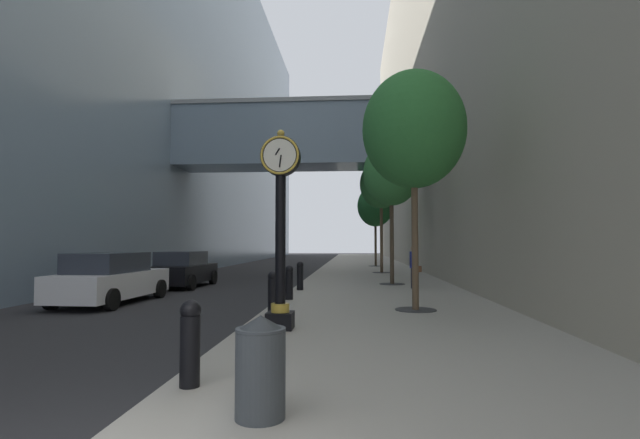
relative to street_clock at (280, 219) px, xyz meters
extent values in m
plane|color=#262628|center=(-0.87, 20.66, -2.44)|extent=(110.00, 110.00, 0.00)
cube|color=#9E998E|center=(2.46, 23.66, -2.37)|extent=(6.66, 80.00, 0.14)
cube|color=slate|center=(-13.31, 23.66, 12.00)|extent=(9.00, 80.00, 28.89)
cube|color=slate|center=(-1.51, 17.32, 5.63)|extent=(15.20, 3.20, 3.45)
cube|color=gray|center=(-1.51, 17.32, 7.48)|extent=(15.20, 3.40, 0.24)
cube|color=#A89E89|center=(10.28, 23.66, 12.34)|extent=(9.00, 80.00, 29.56)
cube|color=black|center=(0.00, 0.01, -2.13)|extent=(0.55, 0.55, 0.35)
cylinder|color=gold|center=(0.00, 0.01, -1.86)|extent=(0.39, 0.38, 0.18)
cylinder|color=black|center=(0.00, 0.01, -0.43)|extent=(0.22, 0.22, 2.69)
cylinder|color=black|center=(0.00, 0.01, 1.33)|extent=(0.84, 0.28, 0.84)
torus|color=gold|center=(0.00, -0.14, 1.33)|extent=(0.82, 0.05, 0.82)
cylinder|color=silver|center=(0.00, -0.14, 1.33)|extent=(0.69, 0.01, 0.69)
cylinder|color=silver|center=(0.00, 0.16, 1.33)|extent=(0.69, 0.01, 0.69)
sphere|color=gold|center=(0.00, 0.01, 1.83)|extent=(0.16, 0.16, 0.16)
cube|color=black|center=(-0.04, -0.15, 1.40)|extent=(0.11, 0.01, 0.16)
cube|color=black|center=(0.02, -0.15, 1.20)|extent=(0.06, 0.01, 0.26)
cylinder|color=black|center=(-0.51, -3.95, -1.86)|extent=(0.25, 0.25, 0.88)
sphere|color=black|center=(-0.51, -3.95, -1.35)|extent=(0.26, 0.26, 0.26)
cylinder|color=black|center=(-0.51, 2.02, -1.86)|extent=(0.25, 0.25, 0.88)
sphere|color=black|center=(-0.51, 2.02, -1.35)|extent=(0.26, 0.26, 0.26)
cylinder|color=black|center=(-0.51, 5.01, -1.86)|extent=(0.25, 0.25, 0.88)
sphere|color=black|center=(-0.51, 5.01, -1.35)|extent=(0.26, 0.26, 0.26)
cylinder|color=black|center=(-0.51, 7.99, -1.86)|extent=(0.25, 0.25, 0.88)
sphere|color=black|center=(-0.51, 7.99, -1.35)|extent=(0.26, 0.26, 0.26)
cylinder|color=#333335|center=(3.18, 2.97, -2.29)|extent=(1.10, 1.10, 0.02)
cylinder|color=brown|center=(3.18, 2.97, -0.39)|extent=(0.18, 0.18, 3.84)
ellipsoid|color=#2D7033|center=(3.18, 2.97, 2.58)|extent=(2.80, 2.80, 3.22)
cylinder|color=#333335|center=(3.18, 10.75, -2.29)|extent=(1.10, 1.10, 0.02)
cylinder|color=#4C3D2D|center=(3.18, 10.75, -0.35)|extent=(0.18, 0.18, 3.91)
ellipsoid|color=#387F3D|center=(3.18, 10.75, 2.53)|extent=(2.47, 2.47, 2.84)
cylinder|color=#333335|center=(3.18, 18.52, -2.29)|extent=(1.10, 1.10, 0.02)
cylinder|color=brown|center=(3.18, 18.52, -0.12)|extent=(0.18, 0.18, 4.37)
ellipsoid|color=#387F3D|center=(3.18, 18.52, 3.03)|extent=(2.57, 2.57, 2.96)
cylinder|color=#333335|center=(3.18, 26.30, -2.29)|extent=(1.10, 1.10, 0.02)
cylinder|color=brown|center=(3.18, 26.30, -0.51)|extent=(0.18, 0.18, 3.59)
ellipsoid|color=#23602D|center=(3.18, 26.30, 2.32)|extent=(2.77, 2.77, 3.18)
cylinder|color=#383D42|center=(0.58, -4.92, -1.84)|extent=(0.52, 0.52, 0.92)
cone|color=#272A2E|center=(0.58, -4.92, -1.33)|extent=(0.53, 0.53, 0.16)
cylinder|color=#23232D|center=(3.90, 8.95, -1.90)|extent=(0.30, 0.30, 0.80)
cylinder|color=navy|center=(3.90, 8.95, -1.18)|extent=(0.39, 0.39, 0.65)
sphere|color=#9E7556|center=(3.90, 8.95, -0.73)|extent=(0.25, 0.25, 0.25)
cube|color=brown|center=(4.12, 8.98, -1.54)|extent=(0.15, 0.22, 0.24)
cube|color=silver|center=(-6.23, 4.75, -1.83)|extent=(1.96, 4.63, 0.78)
cube|color=#282D38|center=(-6.23, 4.52, -1.14)|extent=(1.68, 2.61, 0.64)
cylinder|color=black|center=(-7.09, 6.33, -2.12)|extent=(0.24, 0.65, 0.64)
cylinder|color=black|center=(-5.27, 6.28, -2.12)|extent=(0.24, 0.65, 0.64)
cylinder|color=black|center=(-7.18, 3.22, -2.12)|extent=(0.24, 0.65, 0.64)
cylinder|color=black|center=(-5.36, 3.17, -2.12)|extent=(0.24, 0.65, 0.64)
cube|color=black|center=(-5.92, 10.27, -1.85)|extent=(1.83, 4.18, 0.75)
cube|color=#282D38|center=(-5.93, 10.06, -1.19)|extent=(1.59, 2.35, 0.61)
cylinder|color=black|center=(-6.79, 11.69, -2.12)|extent=(0.23, 0.64, 0.64)
cylinder|color=black|center=(-5.02, 11.67, -2.12)|extent=(0.23, 0.64, 0.64)
cylinder|color=black|center=(-6.83, 8.87, -2.12)|extent=(0.23, 0.64, 0.64)
cylinder|color=black|center=(-5.06, 8.84, -2.12)|extent=(0.23, 0.64, 0.64)
camera|label=1|loc=(1.56, -9.75, -0.50)|focal=26.21mm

